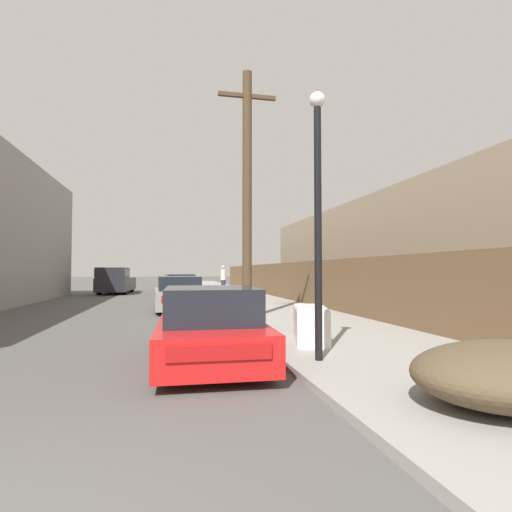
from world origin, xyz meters
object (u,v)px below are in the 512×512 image
Objects in this scene: utility_pole at (247,190)px; brush_pile at (512,374)px; parked_sports_car_red at (210,327)px; street_lamp at (318,202)px; pickup_truck at (116,281)px; car_parked_far at (179,286)px; car_parked_mid at (178,294)px; discarded_fridge at (310,324)px; pedestrian at (223,279)px.

brush_pile is at bearing -81.39° from utility_pole.
street_lamp is at bearing -26.29° from parked_sports_car_red.
car_parked_far is at bearing 144.40° from pickup_truck.
car_parked_mid is 2.16× the size of brush_pile.
brush_pile is (1.25, -8.28, -3.57)m from utility_pole.
discarded_fridge is 8.78m from car_parked_mid.
street_lamp reaches higher than parked_sports_car_red.
discarded_fridge is at bearing 109.53° from pickup_truck.
discarded_fridge is 21.86m from pickup_truck.
utility_pole is 13.46m from pedestrian.
discarded_fridge is 0.40× the size of parked_sports_car_red.
pickup_truck is 0.73× the size of utility_pole.
car_parked_far is 5.33m from pickup_truck.
pickup_truck is (-4.19, 3.29, 0.25)m from car_parked_far.
parked_sports_car_red reaches higher than brush_pile.
car_parked_far is 21.91m from brush_pile.
parked_sports_car_red is 0.96× the size of street_lamp.
street_lamp reaches higher than car_parked_far.
discarded_fridge is 0.38× the size of street_lamp.
parked_sports_car_red is at bearing -108.14° from utility_pole.
street_lamp reaches higher than brush_pile.
pickup_truck is (-3.94, 12.47, 0.26)m from car_parked_mid.
pickup_truck is at bearing 137.04° from car_parked_far.
parked_sports_car_red reaches higher than discarded_fridge.
car_parked_mid is at bearing 121.34° from discarded_fridge.
pickup_truck is 7.80m from pedestrian.
utility_pole reaches higher than pedestrian.
pedestrian is at bearing 85.63° from utility_pole.
parked_sports_car_red is 6.20m from utility_pole.
street_lamp is (2.01, -10.03, 2.05)m from car_parked_mid.
brush_pile is at bearing -89.32° from pedestrian.
pickup_truck reaches higher than car_parked_mid.
car_parked_mid is (-2.46, 8.43, 0.15)m from discarded_fridge.
pickup_truck reaches higher than parked_sports_car_red.
discarded_fridge is 2.76m from street_lamp.
utility_pole is at bearing -67.66° from car_parked_mid.
car_parked_far is at bearing 86.03° from car_parked_mid.
car_parked_far is at bearing 92.15° from parked_sports_car_red.
utility_pole reaches higher than pickup_truck.
car_parked_far reaches higher than car_parked_mid.
pedestrian reaches higher than parked_sports_car_red.
utility_pole reaches higher than car_parked_far.
pedestrian reaches higher than car_parked_far.
car_parked_mid is 0.85× the size of pickup_truck.
pickup_truck is at bearing 103.07° from parked_sports_car_red.
car_parked_mid is 5.78m from utility_pole.
utility_pole is at bearing 111.95° from pickup_truck.
car_parked_mid is at bearing 101.35° from street_lamp.
brush_pile is at bearing -78.05° from car_parked_mid.
brush_pile is (2.86, -3.38, -0.12)m from parked_sports_car_red.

